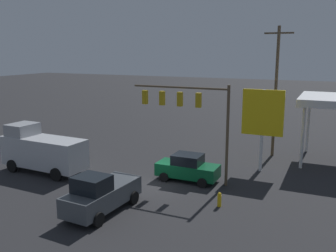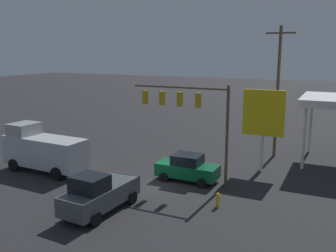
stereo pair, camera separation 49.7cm
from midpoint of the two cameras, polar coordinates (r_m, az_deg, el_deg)
name	(u,v)px [view 2 (the right image)]	position (r m, az deg, el deg)	size (l,w,h in m)	color
ground_plane	(156,185)	(26.20, -1.36, -8.94)	(200.00, 200.00, 0.00)	#262628
traffic_signal_assembly	(188,108)	(25.98, 3.63, 2.80)	(7.14, 0.43, 6.91)	brown
utility_pole	(278,90)	(33.33, 16.77, 5.35)	(2.40, 0.26, 11.14)	brown
price_sign	(264,115)	(28.88, 14.84, 1.61)	(3.09, 0.27, 6.28)	silver
delivery_truck	(43,150)	(30.07, -18.04, -3.44)	(6.90, 2.80, 3.58)	silver
sedan_waiting	(187,168)	(26.74, 3.51, -6.37)	(4.41, 2.07, 1.93)	#0C592D
pickup_parked	(99,193)	(22.00, -9.84, -10.10)	(2.52, 5.32, 2.40)	#474C51
fire_hydrant	(218,200)	(22.80, 8.22, -11.08)	(0.24, 0.24, 0.88)	gold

